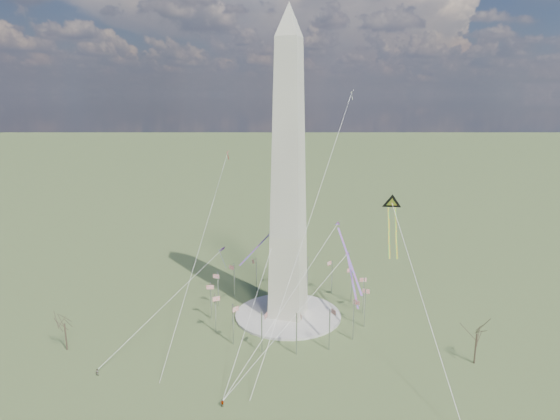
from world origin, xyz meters
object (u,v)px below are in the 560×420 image
(tree_near, at_px, (477,332))
(person_west, at_px, (97,372))
(kite_delta_black, at_px, (392,206))
(washington_monument, at_px, (289,177))

(tree_near, distance_m, person_west, 104.57)
(person_west, bearing_deg, kite_delta_black, -139.46)
(washington_monument, distance_m, tree_near, 71.56)
(kite_delta_black, bearing_deg, washington_monument, 2.24)
(washington_monument, bearing_deg, tree_near, -12.59)
(washington_monument, distance_m, kite_delta_black, 34.09)
(person_west, distance_m, kite_delta_black, 98.75)
(tree_near, height_order, kite_delta_black, kite_delta_black)
(washington_monument, bearing_deg, kite_delta_black, 11.30)
(person_west, xyz_separation_m, kite_delta_black, (70.37, 57.67, 38.39))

